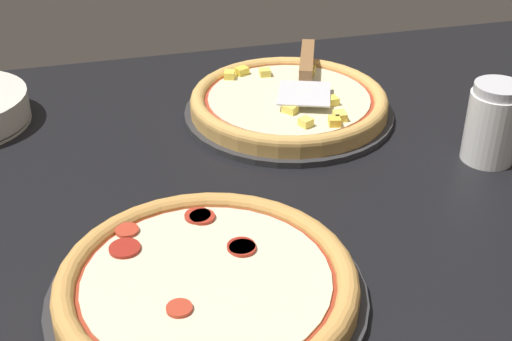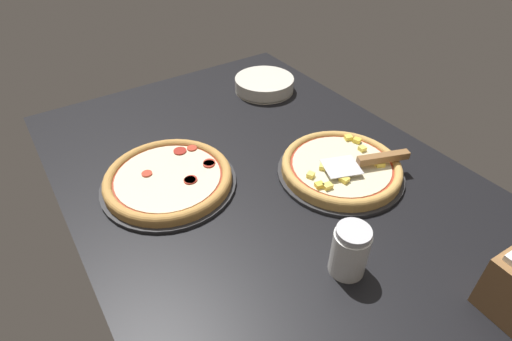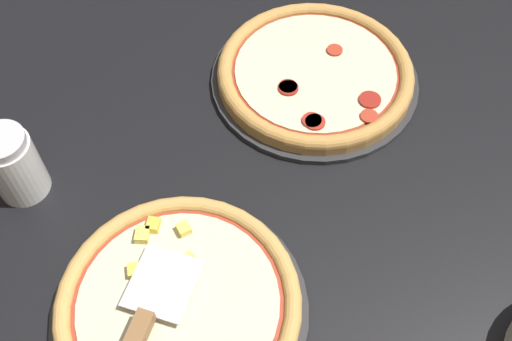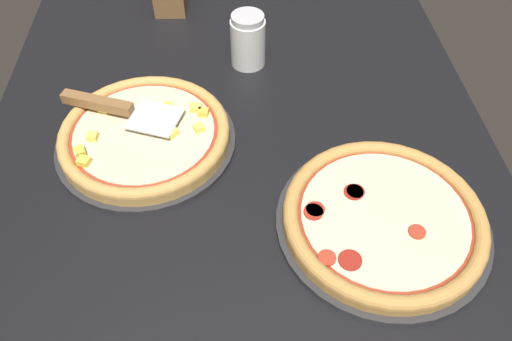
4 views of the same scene
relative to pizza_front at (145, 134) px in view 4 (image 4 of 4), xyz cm
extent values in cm
cube|color=black|center=(7.55, 17.51, -4.38)|extent=(143.66, 97.20, 3.60)
cylinder|color=#2D2D30|center=(0.01, 0.00, -2.08)|extent=(33.84, 33.84, 1.00)
cylinder|color=tan|center=(0.01, 0.00, -0.59)|extent=(31.81, 31.81, 1.97)
torus|color=tan|center=(0.01, 0.00, 0.39)|extent=(31.81, 31.81, 2.31)
cylinder|color=#A33823|center=(0.01, 0.00, 0.46)|extent=(27.65, 27.65, 0.15)
cylinder|color=beige|center=(0.01, 0.00, 0.59)|extent=(26.08, 26.08, 0.40)
cube|color=#F4D64C|center=(-6.07, -7.96, 1.39)|extent=(2.74, 2.86, 1.20)
cube|color=#F9E05B|center=(-5.05, 9.54, 1.39)|extent=(2.04, 2.43, 1.20)
cube|color=#F4D64C|center=(7.80, -9.70, 1.39)|extent=(2.36, 2.54, 1.20)
cube|color=#F9E05B|center=(0.57, 10.22, 1.39)|extent=(2.30, 2.34, 1.20)
cube|color=#F9E05B|center=(1.49, -9.09, 1.39)|extent=(1.96, 1.96, 1.20)
cube|color=yellow|center=(5.17, -10.76, 1.39)|extent=(2.58, 2.43, 1.20)
cube|color=#F9E05B|center=(1.48, 5.31, 1.39)|extent=(2.72, 2.76, 1.20)
cube|color=yellow|center=(-3.65, 11.00, 1.39)|extent=(2.09, 2.31, 1.20)
cube|color=#F4D64C|center=(-5.49, 4.33, 1.39)|extent=(2.46, 2.19, 1.20)
cylinder|color=#2D2D30|center=(21.65, 40.21, -2.08)|extent=(35.11, 35.11, 1.00)
cylinder|color=#C68E47|center=(21.65, 40.21, -0.79)|extent=(33.01, 33.01, 1.57)
torus|color=#C68E47|center=(21.65, 40.21, -0.01)|extent=(33.01, 33.01, 2.52)
cylinder|color=maroon|center=(21.65, 40.21, 0.06)|extent=(28.69, 28.69, 0.15)
cylinder|color=beige|center=(21.65, 40.21, 0.19)|extent=(27.07, 27.07, 0.40)
cylinder|color=#AD2D1E|center=(19.95, 29.14, 0.59)|extent=(3.11, 3.11, 0.40)
cylinder|color=maroon|center=(29.66, 32.97, 0.59)|extent=(3.59, 3.59, 0.40)
cylinder|color=#AD2D1E|center=(20.43, 28.76, 0.59)|extent=(3.21, 3.21, 0.40)
cylinder|color=maroon|center=(16.80, 36.04, 0.59)|extent=(3.28, 3.28, 0.40)
cylinder|color=#B73823|center=(25.33, 44.39, 0.59)|extent=(2.72, 2.72, 0.40)
cylinder|color=#B73823|center=(29.03, 29.58, 0.59)|extent=(2.80, 2.80, 0.40)
cylinder|color=#AD2D1E|center=(16.73, 36.38, 0.59)|extent=(3.09, 3.09, 0.40)
cube|color=silver|center=(-1.85, 2.06, 2.11)|extent=(10.82, 11.32, 0.24)
cube|color=olive|center=(-5.90, -8.87, 2.99)|extent=(7.02, 14.15, 2.00)
cylinder|color=white|center=(-23.85, 20.69, 2.63)|extent=(7.55, 7.55, 10.41)
cylinder|color=silver|center=(-23.85, 20.69, 8.53)|extent=(6.94, 6.94, 1.40)
camera|label=1|loc=(31.77, 98.99, 50.03)|focal=50.00mm
camera|label=2|loc=(-56.72, 65.33, 65.82)|focal=28.00mm
camera|label=3|loc=(8.69, -29.86, 73.02)|focal=42.00mm
camera|label=4|loc=(67.39, 16.32, 65.70)|focal=35.00mm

